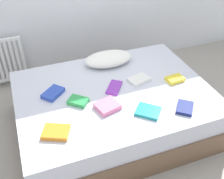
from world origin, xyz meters
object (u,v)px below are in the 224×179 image
Objects in this scene: pillow at (108,59)px; textbook_orange at (56,132)px; bed at (114,109)px; textbook_navy at (185,108)px; textbook_pink at (107,106)px; textbook_yellow at (175,79)px; textbook_white at (139,80)px; textbook_teal at (148,111)px; radiator at (1,61)px; textbook_green at (78,101)px; textbook_blue at (53,93)px; textbook_purple at (114,87)px.

textbook_orange is (-0.80, -0.90, -0.04)m from pillow.
textbook_navy is at bearing -43.71° from bed.
textbook_orange is 0.54m from textbook_pink.
textbook_orange is 1.39m from textbook_yellow.
textbook_white is (0.31, 0.07, 0.27)m from bed.
textbook_teal is at bearing 22.56° from textbook_orange.
radiator reaches higher than textbook_orange.
textbook_pink is 0.73m from textbook_navy.
textbook_blue is at bearing 174.95° from textbook_green.
textbook_blue is (-0.72, -0.36, -0.04)m from pillow.
textbook_yellow is 0.61m from textbook_teal.
textbook_green is at bearing 174.47° from textbook_yellow.
textbook_orange reaches higher than textbook_white.
textbook_pink is at bearing -57.38° from radiator.
textbook_white reaches higher than textbook_purple.
textbook_purple is (-0.30, -0.03, -0.01)m from textbook_white.
textbook_yellow reaches higher than bed.
textbook_teal is (0.18, -0.42, 0.27)m from bed.
bed is 0.39m from textbook_pink.
textbook_green is 0.85× the size of textbook_teal.
textbook_purple is 1.07× the size of textbook_orange.
radiator reaches higher than textbook_purple.
textbook_orange is 1.20m from textbook_navy.
textbook_teal is at bearing -120.21° from textbook_white.
textbook_purple is (0.41, 0.10, -0.01)m from textbook_green.
textbook_teal is 1.10× the size of textbook_navy.
textbook_green reaches higher than bed.
textbook_teal is at bearing 116.02° from textbook_navy.
textbook_yellow is at bearing -3.07° from textbook_pink.
textbook_blue reaches higher than bed.
textbook_green is 0.94× the size of textbook_navy.
radiator reaches higher than textbook_pink.
textbook_purple is at bearing 56.35° from textbook_orange.
textbook_blue is at bearing 115.37° from textbook_purple.
textbook_blue is 0.96m from textbook_teal.
textbook_orange is 1.06× the size of textbook_pink.
textbook_orange is at bearing 123.53° from textbook_navy.
textbook_yellow is 0.94× the size of textbook_navy.
radiator is (-1.07, 1.20, 0.15)m from bed.
radiator is at bearing 138.76° from textbook_yellow.
textbook_orange is at bearing -177.20° from textbook_pink.
textbook_green is (-0.39, -0.06, 0.27)m from bed.
radiator is 1.64m from textbook_orange.
textbook_orange is 1.21× the size of textbook_yellow.
textbook_purple reaches higher than bed.
textbook_navy is at bearing -46.91° from radiator.
textbook_purple is at bearing -47.00° from radiator.
textbook_purple is at bearing 54.20° from textbook_green.
textbook_green is (0.68, -1.26, 0.13)m from radiator.
textbook_teal is (0.05, -0.94, -0.05)m from pillow.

